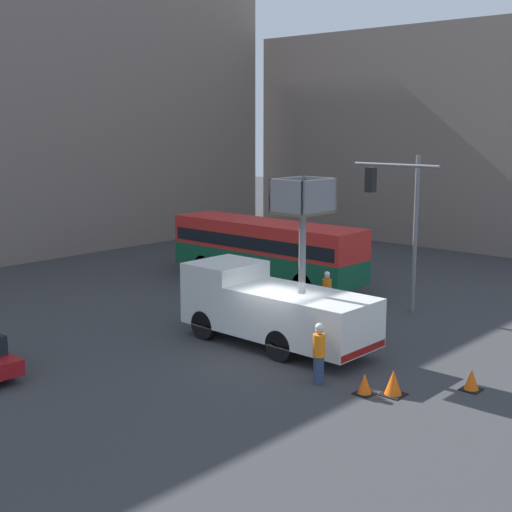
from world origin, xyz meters
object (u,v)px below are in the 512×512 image
traffic_light_pole (401,210)px  city_bus (266,246)px  road_worker_near_truck (319,353)px  road_worker_directing (327,293)px  traffic_cone_far_side (365,385)px  utility_truck (272,305)px  traffic_cone_mid_road (472,380)px  traffic_cone_near_truck (393,383)px

traffic_light_pole → city_bus: bearing=80.0°
road_worker_near_truck → road_worker_directing: 8.05m
traffic_cone_far_side → city_bus: bearing=52.4°
utility_truck → traffic_light_pole: bearing=-13.4°
road_worker_directing → traffic_cone_mid_road: road_worker_directing is taller
traffic_light_pole → road_worker_near_truck: size_ratio=3.40×
city_bus → road_worker_near_truck: size_ratio=5.54×
traffic_cone_near_truck → utility_truck: bearing=78.0°
road_worker_near_truck → traffic_cone_near_truck: size_ratio=2.52×
traffic_cone_mid_road → utility_truck: bearing=95.4°
utility_truck → traffic_cone_near_truck: size_ratio=9.61×
utility_truck → traffic_cone_far_side: size_ratio=11.78×
traffic_light_pole → traffic_cone_mid_road: (-5.35, -5.75, -4.07)m
city_bus → road_worker_directing: (-2.85, -5.84, -0.89)m
traffic_light_pole → traffic_cone_near_truck: traffic_light_pole is taller
city_bus → utility_truck: bearing=129.3°
utility_truck → traffic_cone_mid_road: 7.31m
utility_truck → road_worker_directing: (4.65, 1.07, -0.57)m
utility_truck → traffic_cone_near_truck: 5.91m
traffic_light_pole → road_worker_directing: bearing=118.8°
traffic_cone_mid_road → city_bus: bearing=64.2°
traffic_light_pole → road_worker_directing: traffic_light_pole is taller
traffic_cone_mid_road → traffic_light_pole: bearing=47.1°
utility_truck → road_worker_near_truck: bearing=-118.8°
road_worker_near_truck → city_bus: bearing=-170.1°
city_bus → road_worker_directing: bearing=150.6°
utility_truck → road_worker_near_truck: utility_truck is taller
traffic_cone_mid_road → traffic_cone_far_side: size_ratio=1.05×
traffic_light_pole → traffic_cone_mid_road: 8.84m
traffic_cone_near_truck → traffic_cone_far_side: bearing=127.0°
traffic_light_pole → traffic_cone_far_side: bearing=-155.1°
city_bus → traffic_cone_near_truck: 15.37m
city_bus → traffic_cone_far_side: bearing=139.0°
traffic_cone_near_truck → traffic_cone_far_side: (-0.49, 0.66, -0.07)m
road_worker_near_truck → traffic_cone_mid_road: size_ratio=2.94×
utility_truck → traffic_cone_near_truck: bearing=-102.0°
city_bus → traffic_cone_mid_road: 15.73m
traffic_light_pole → traffic_cone_near_truck: size_ratio=8.58×
traffic_cone_far_side → traffic_cone_mid_road: bearing=-42.3°
road_worker_near_truck → traffic_cone_far_side: bearing=61.5°
utility_truck → traffic_cone_far_side: (-1.70, -5.02, -1.18)m
city_bus → traffic_cone_near_truck: size_ratio=13.97×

